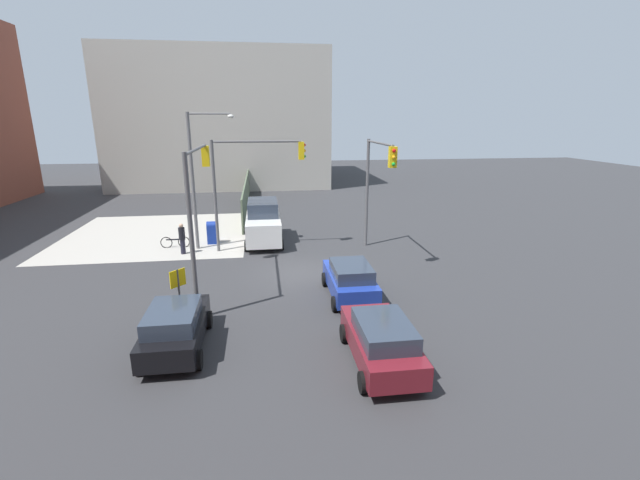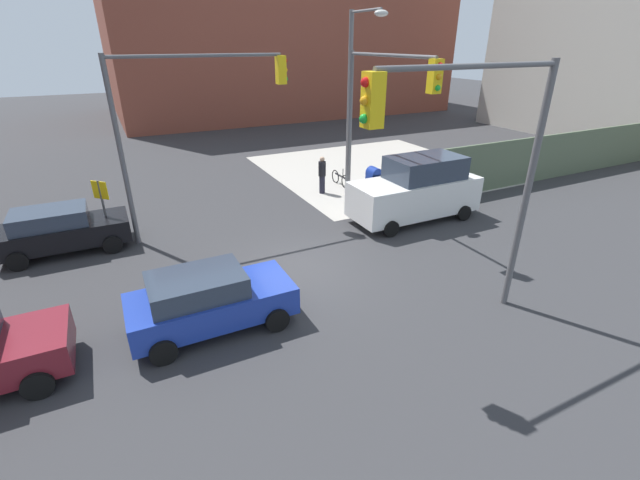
# 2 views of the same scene
# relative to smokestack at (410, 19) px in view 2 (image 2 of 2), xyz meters

# --- Properties ---
(ground_plane) EXTENTS (120.00, 120.00, 0.00)m
(ground_plane) POSITION_rel_smokestack_xyz_m (-26.51, -30.00, -8.91)
(ground_plane) COLOR #333335
(sidewalk_corner) EXTENTS (12.00, 12.00, 0.01)m
(sidewalk_corner) POSITION_rel_smokestack_xyz_m (-17.51, -21.00, -8.90)
(sidewalk_corner) COLOR #ADA89E
(sidewalk_corner) RESTS_ON ground
(construction_fence) EXTENTS (19.15, 0.12, 2.40)m
(construction_fence) POSITION_rel_smokestack_xyz_m (-8.93, -26.80, -7.71)
(construction_fence) COLOR #56664C
(construction_fence) RESTS_ON ground
(building_warehouse_north) EXTENTS (32.00, 18.00, 16.37)m
(building_warehouse_north) POSITION_rel_smokestack_xyz_m (-13.84, 4.00, -0.73)
(building_warehouse_north) COLOR brown
(building_warehouse_north) RESTS_ON ground
(smokestack) EXTENTS (1.80, 1.80, 17.82)m
(smokestack) POSITION_rel_smokestack_xyz_m (0.00, 0.00, 0.00)
(smokestack) COLOR brown
(smokestack) RESTS_ON ground
(traffic_signal_nw_corner) EXTENTS (6.31, 0.36, 6.50)m
(traffic_signal_nw_corner) POSITION_rel_smokestack_xyz_m (-28.56, -25.50, -4.23)
(traffic_signal_nw_corner) COLOR #59595B
(traffic_signal_nw_corner) RESTS_ON ground
(traffic_signal_se_corner) EXTENTS (5.19, 0.36, 6.50)m
(traffic_signal_se_corner) POSITION_rel_smokestack_xyz_m (-23.97, -34.50, -4.30)
(traffic_signal_se_corner) COLOR #59595B
(traffic_signal_se_corner) RESTS_ON ground
(traffic_signal_ne_corner) EXTENTS (0.36, 5.39, 6.50)m
(traffic_signal_ne_corner) POSITION_rel_smokestack_xyz_m (-22.01, -27.55, -4.28)
(traffic_signal_ne_corner) COLOR #59595B
(traffic_signal_ne_corner) RESTS_ON ground
(street_lamp_corner) EXTENTS (0.56, 2.68, 8.00)m
(street_lamp_corner) POSITION_rel_smokestack_xyz_m (-21.33, -24.57, -4.21)
(street_lamp_corner) COLOR slate
(street_lamp_corner) RESTS_ON ground
(warning_sign_two_way) EXTENTS (0.48, 0.48, 2.40)m
(warning_sign_two_way) POSITION_rel_smokestack_xyz_m (-31.91, -25.05, -7.27)
(warning_sign_two_way) COLOR #4C4C4C
(warning_sign_two_way) RESTS_ON ground
(mailbox_blue) EXTENTS (0.56, 0.64, 1.43)m
(mailbox_blue) POSITION_rel_smokestack_xyz_m (-20.31, -25.00, -8.15)
(mailbox_blue) COLOR navy
(mailbox_blue) RESTS_ON ground
(hatchback_black) EXTENTS (4.18, 2.02, 1.62)m
(hatchback_black) POSITION_rel_smokestack_xyz_m (-33.37, -25.12, -8.07)
(hatchback_black) COLOR black
(hatchback_black) RESTS_ON ground
(hatchback_blue) EXTENTS (4.14, 2.02, 1.62)m
(hatchback_blue) POSITION_rel_smokestack_xyz_m (-29.80, -31.89, -8.07)
(hatchback_blue) COLOR #1E389E
(hatchback_blue) RESTS_ON ground
(van_white_delivery) EXTENTS (5.40, 2.32, 2.62)m
(van_white_delivery) POSITION_rel_smokestack_xyz_m (-20.32, -28.20, -7.63)
(van_white_delivery) COLOR white
(van_white_delivery) RESTS_ON ground
(pedestrian_crossing) EXTENTS (0.36, 0.36, 1.83)m
(pedestrian_crossing) POSITION_rel_smokestack_xyz_m (-22.31, -23.50, -7.95)
(pedestrian_crossing) COLOR black
(pedestrian_crossing) RESTS_ON ground
(bicycle_leaning_on_fence) EXTENTS (0.05, 1.75, 0.97)m
(bicycle_leaning_on_fence) POSITION_rel_smokestack_xyz_m (-20.91, -22.80, -8.56)
(bicycle_leaning_on_fence) COLOR black
(bicycle_leaning_on_fence) RESTS_ON ground
(bicycle_at_crosswalk) EXTENTS (1.75, 0.05, 0.97)m
(bicycle_at_crosswalk) POSITION_rel_smokestack_xyz_m (-33.31, -24.00, -8.56)
(bicycle_at_crosswalk) COLOR black
(bicycle_at_crosswalk) RESTS_ON ground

